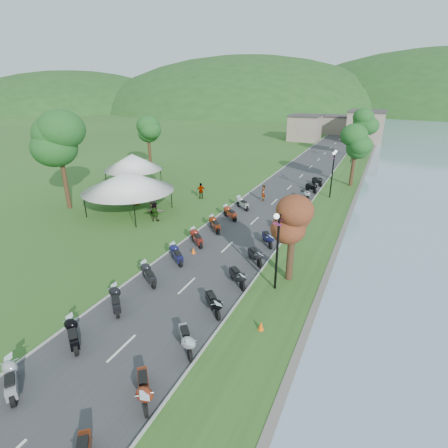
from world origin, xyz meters
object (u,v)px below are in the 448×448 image
at_px(pedestrian_a, 154,212).
at_px(pedestrian_b, 153,213).
at_px(vendor_tent_main, 129,192).
at_px(pedestrian_c, 147,198).

xyz_separation_m(pedestrian_a, pedestrian_b, (0.00, -0.13, 0.00)).
relative_size(vendor_tent_main, pedestrian_a, 2.96).
xyz_separation_m(vendor_tent_main, pedestrian_c, (-1.38, 4.44, -2.00)).
bearing_deg(pedestrian_b, vendor_tent_main, 4.23).
bearing_deg(vendor_tent_main, pedestrian_a, 23.31).
xyz_separation_m(vendor_tent_main, pedestrian_a, (2.04, 0.88, -2.00)).
bearing_deg(pedestrian_a, pedestrian_c, 100.21).
bearing_deg(vendor_tent_main, pedestrian_b, 20.18).
height_order(vendor_tent_main, pedestrian_c, vendor_tent_main).
distance_m(vendor_tent_main, pedestrian_b, 2.95).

